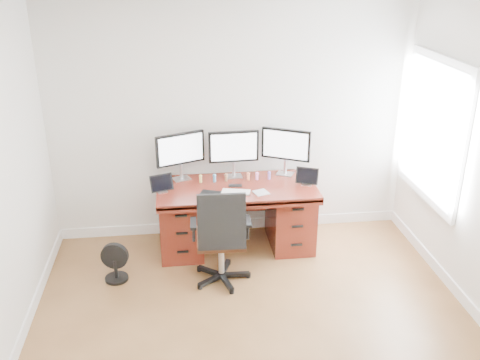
{
  "coord_description": "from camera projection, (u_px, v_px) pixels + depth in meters",
  "views": [
    {
      "loc": [
        -0.6,
        -3.39,
        3.06
      ],
      "look_at": [
        0.0,
        1.5,
        0.95
      ],
      "focal_mm": 40.0,
      "sensor_mm": 36.0,
      "label": 1
    }
  ],
  "objects": [
    {
      "name": "tablet_left",
      "position": [
        162.0,
        184.0,
        5.55
      ],
      "size": [
        0.25,
        0.14,
        0.19
      ],
      "rotation": [
        0.0,
        0.0,
        0.34
      ],
      "color": "silver",
      "rests_on": "desk"
    },
    {
      "name": "figurine_purple",
      "position": [
        269.0,
        175.0,
        5.87
      ],
      "size": [
        0.04,
        0.04,
        0.09
      ],
      "color": "#8162CC",
      "rests_on": "desk"
    },
    {
      "name": "back_wall",
      "position": [
        232.0,
        120.0,
        5.89
      ],
      "size": [
        4.0,
        0.1,
        2.7
      ],
      "primitive_type": "cube",
      "color": "silver",
      "rests_on": "ground"
    },
    {
      "name": "figurine_pink",
      "position": [
        257.0,
        175.0,
        5.86
      ],
      "size": [
        0.04,
        0.04,
        0.09
      ],
      "color": "pink",
      "rests_on": "desk"
    },
    {
      "name": "phone",
      "position": [
        235.0,
        186.0,
        5.72
      ],
      "size": [
        0.15,
        0.09,
        0.01
      ],
      "primitive_type": "cube",
      "rotation": [
        0.0,
        0.0,
        -0.1
      ],
      "color": "black",
      "rests_on": "desk"
    },
    {
      "name": "monitor_left",
      "position": [
        180.0,
        150.0,
        5.76
      ],
      "size": [
        0.52,
        0.23,
        0.53
      ],
      "rotation": [
        0.0,
        0.0,
        0.38
      ],
      "color": "silver",
      "rests_on": "desk"
    },
    {
      "name": "monitor_center",
      "position": [
        234.0,
        148.0,
        5.83
      ],
      "size": [
        0.55,
        0.15,
        0.53
      ],
      "rotation": [
        0.0,
        0.0,
        0.05
      ],
      "color": "silver",
      "rests_on": "desk"
    },
    {
      "name": "figurine_orange",
      "position": [
        248.0,
        176.0,
        5.85
      ],
      "size": [
        0.04,
        0.04,
        0.09
      ],
      "color": "#F47F51",
      "rests_on": "desk"
    },
    {
      "name": "tablet_right",
      "position": [
        307.0,
        177.0,
        5.72
      ],
      "size": [
        0.25,
        0.16,
        0.19
      ],
      "rotation": [
        0.0,
        0.0,
        -0.4
      ],
      "color": "silver",
      "rests_on": "desk"
    },
    {
      "name": "figurine_yellow",
      "position": [
        201.0,
        178.0,
        5.79
      ],
      "size": [
        0.04,
        0.04,
        0.09
      ],
      "color": "#D7C05D",
      "rests_on": "desk"
    },
    {
      "name": "figurine_brown",
      "position": [
        226.0,
        177.0,
        5.82
      ],
      "size": [
        0.04,
        0.04,
        0.09
      ],
      "color": "brown",
      "rests_on": "desk"
    },
    {
      "name": "trackpad",
      "position": [
        261.0,
        192.0,
        5.55
      ],
      "size": [
        0.18,
        0.18,
        0.01
      ],
      "primitive_type": "cube",
      "rotation": [
        0.0,
        0.0,
        0.32
      ],
      "color": "#B6B9BD",
      "rests_on": "desk"
    },
    {
      "name": "floor_fan",
      "position": [
        115.0,
        263.0,
        5.34
      ],
      "size": [
        0.28,
        0.23,
        0.4
      ],
      "rotation": [
        0.0,
        0.0,
        -0.17
      ],
      "color": "black",
      "rests_on": "ground"
    },
    {
      "name": "figurine_blue",
      "position": [
        214.0,
        177.0,
        5.8
      ],
      "size": [
        0.04,
        0.04,
        0.09
      ],
      "color": "#58A8DE",
      "rests_on": "desk"
    },
    {
      "name": "drawing_tablet",
      "position": [
        212.0,
        194.0,
        5.52
      ],
      "size": [
        0.27,
        0.23,
        0.01
      ],
      "primitive_type": "cube",
      "rotation": [
        0.0,
        0.0,
        -0.38
      ],
      "color": "black",
      "rests_on": "desk"
    },
    {
      "name": "office_chair",
      "position": [
        221.0,
        252.0,
        5.25
      ],
      "size": [
        0.6,
        0.57,
        1.03
      ],
      "rotation": [
        0.0,
        0.0,
        -0.03
      ],
      "color": "black",
      "rests_on": "ground"
    },
    {
      "name": "keyboard",
      "position": [
        236.0,
        192.0,
        5.56
      ],
      "size": [
        0.32,
        0.19,
        0.01
      ],
      "primitive_type": "cube",
      "rotation": [
        0.0,
        0.0,
        -0.24
      ],
      "color": "white",
      "rests_on": "desk"
    },
    {
      "name": "monitor_right",
      "position": [
        286.0,
        146.0,
        5.89
      ],
      "size": [
        0.5,
        0.28,
        0.53
      ],
      "rotation": [
        0.0,
        0.0,
        -0.48
      ],
      "color": "silver",
      "rests_on": "desk"
    },
    {
      "name": "desk",
      "position": [
        236.0,
        214.0,
        5.88
      ],
      "size": [
        1.7,
        0.8,
        0.75
      ],
      "color": "#571A11",
      "rests_on": "ground"
    },
    {
      "name": "ground",
      "position": [
        262.0,
        358.0,
        4.36
      ],
      "size": [
        4.5,
        4.5,
        0.0
      ],
      "primitive_type": "plane",
      "color": "brown",
      "rests_on": "ground"
    }
  ]
}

